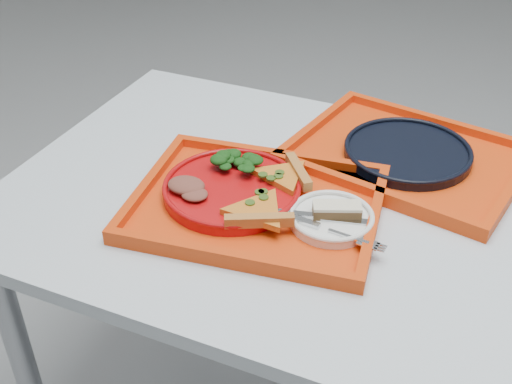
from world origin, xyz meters
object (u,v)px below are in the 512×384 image
Objects in this scene: tray_far at (406,159)px; dinner_plate at (232,190)px; tray_main at (257,207)px; dessert_bar at (337,210)px; navy_plate at (407,153)px.

dinner_plate reaches higher than tray_far.
tray_main is 0.35m from tray_far.
dessert_bar reaches higher than tray_far.
tray_far is 0.28m from dessert_bar.
tray_main is 1.00× the size of tray_far.
tray_main is at bearing 159.87° from dessert_bar.
navy_plate is (0.22, 0.28, 0.01)m from tray_main.
dinner_plate reaches higher than navy_plate.
dessert_bar is (0.21, -0.00, 0.02)m from dinner_plate.
navy_plate reaches higher than tray_far.
dinner_plate is 0.21m from dessert_bar.
dessert_bar reaches higher than tray_main.
dinner_plate is 0.38m from navy_plate.
tray_main is 0.16m from dessert_bar.
tray_far is 0.38m from dinner_plate.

